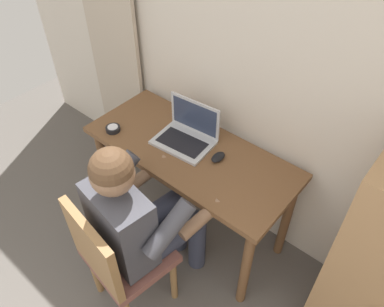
{
  "coord_description": "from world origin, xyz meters",
  "views": [
    {
      "loc": [
        0.61,
        0.62,
        2.22
      ],
      "look_at": [
        -0.34,
        1.75,
        0.84
      ],
      "focal_mm": 34.91,
      "sensor_mm": 36.0,
      "label": 1
    }
  ],
  "objects": [
    {
      "name": "chair",
      "position": [
        -0.37,
        1.17,
        0.49
      ],
      "size": [
        0.47,
        0.46,
        0.88
      ],
      "color": "brown",
      "rests_on": "ground_plane"
    },
    {
      "name": "computer_mouse",
      "position": [
        -0.26,
        1.89,
        0.75
      ],
      "size": [
        0.06,
        0.1,
        0.03
      ],
      "primitive_type": "ellipsoid",
      "rotation": [
        0.0,
        0.0,
        -0.0
      ],
      "color": "black",
      "rests_on": "desk"
    },
    {
      "name": "desk",
      "position": [
        -0.44,
        1.85,
        0.63
      ],
      "size": [
        1.3,
        0.56,
        0.74
      ],
      "color": "brown",
      "rests_on": "ground_plane"
    },
    {
      "name": "wall_back",
      "position": [
        0.0,
        2.2,
        1.25
      ],
      "size": [
        4.8,
        0.05,
        2.5
      ],
      "primitive_type": "cube",
      "color": "beige",
      "rests_on": "ground_plane"
    },
    {
      "name": "curtain_panel",
      "position": [
        -1.39,
        2.13,
        1.08
      ],
      "size": [
        0.5,
        0.03,
        2.15
      ],
      "primitive_type": "cube",
      "color": "#BCAD99",
      "rests_on": "ground_plane"
    },
    {
      "name": "desk_clock",
      "position": [
        -0.92,
        1.67,
        0.75
      ],
      "size": [
        0.09,
        0.09,
        0.03
      ],
      "color": "black",
      "rests_on": "desk"
    },
    {
      "name": "person_seated",
      "position": [
        -0.34,
        1.36,
        0.67
      ],
      "size": [
        0.58,
        0.62,
        1.2
      ],
      "color": "#33384C",
      "rests_on": "ground_plane"
    },
    {
      "name": "laptop",
      "position": [
        -0.51,
        1.9,
        0.79
      ],
      "size": [
        0.36,
        0.28,
        0.24
      ],
      "color": "#B7BABF",
      "rests_on": "desk"
    }
  ]
}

